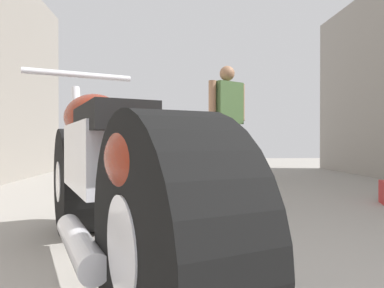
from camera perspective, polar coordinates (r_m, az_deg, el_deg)
name	(u,v)px	position (r m, az deg, el deg)	size (l,w,h in m)	color
ground_plane	(223,200)	(3.53, 5.10, -9.13)	(16.78, 16.78, 0.00)	gray
motorcycle_maroon_cruiser	(104,179)	(1.56, -14.32, -5.61)	(1.07, 2.10, 1.02)	black
mechanic_in_blue	(227,115)	(5.54, 5.81, 4.81)	(0.67, 0.46, 1.78)	#4C4C4C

